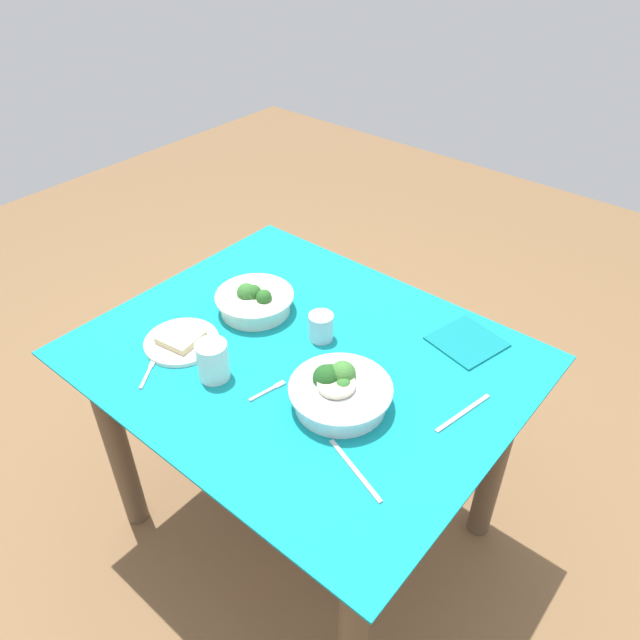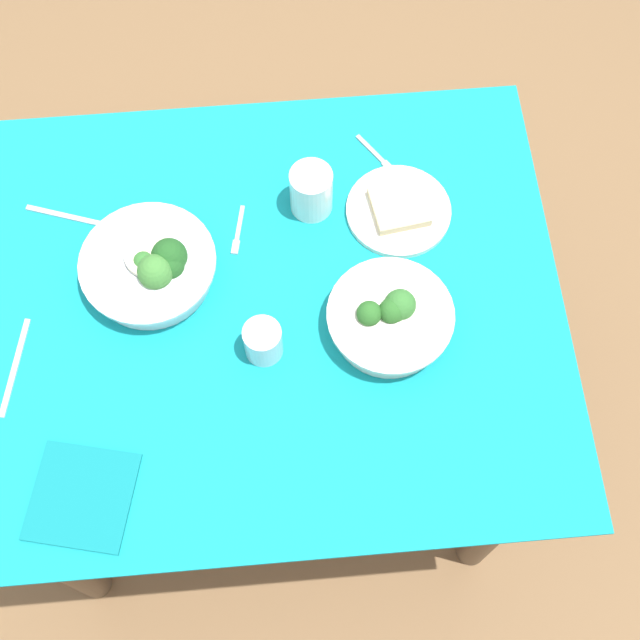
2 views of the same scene
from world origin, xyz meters
name	(u,v)px [view 1 (image 1 of 2)]	position (x,y,z in m)	size (l,w,h in m)	color
ground_plane	(306,521)	(0.00, 0.00, 0.00)	(6.00, 6.00, 0.00)	brown
dining_table	(304,391)	(0.00, 0.00, 0.60)	(1.10, 0.90, 0.74)	teal
broccoli_bowl_far	(339,391)	(-0.18, 0.08, 0.77)	(0.24, 0.24, 0.10)	white
broccoli_bowl_near	(255,301)	(0.23, -0.06, 0.77)	(0.22, 0.22, 0.09)	silver
bread_side_plate	(181,341)	(0.28, 0.17, 0.75)	(0.20, 0.20, 0.03)	silver
water_glass_center	(321,327)	(0.01, -0.08, 0.77)	(0.07, 0.07, 0.08)	silver
water_glass_side	(213,361)	(0.11, 0.20, 0.79)	(0.08, 0.08, 0.10)	silver
fork_by_far_bowl	(269,390)	(-0.03, 0.15, 0.74)	(0.03, 0.10, 0.00)	#B7B7BC
fork_by_near_bowl	(148,372)	(0.25, 0.30, 0.74)	(0.07, 0.09, 0.00)	#B7B7BC
table_knife_left	(355,470)	(-0.33, 0.21, 0.74)	(0.19, 0.01, 0.00)	#B7B7BC
table_knife_right	(463,413)	(-0.43, -0.08, 0.74)	(0.18, 0.01, 0.00)	#B7B7BC
napkin_folded_upper	(467,342)	(-0.30, -0.32, 0.74)	(0.16, 0.17, 0.01)	#0F777D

